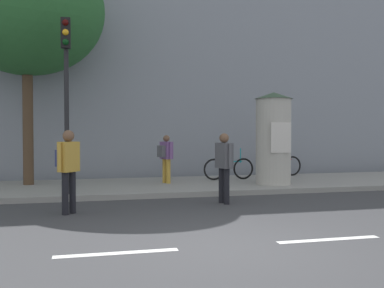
{
  "coord_description": "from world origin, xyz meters",
  "views": [
    {
      "loc": [
        -2.15,
        -6.41,
        1.77
      ],
      "look_at": [
        -0.11,
        2.0,
        1.52
      ],
      "focal_mm": 41.19,
      "sensor_mm": 36.0,
      "label": 1
    }
  ],
  "objects_px": {
    "street_tree": "(27,10)",
    "pedestrian_in_light_jacket": "(166,155)",
    "bicycle_leaning": "(280,165)",
    "poster_column": "(273,138)",
    "pedestrian_with_backpack": "(68,164)",
    "pedestrian_in_red_top": "(224,162)",
    "traffic_light": "(66,77)",
    "bicycle_upright": "(229,168)"
  },
  "relations": [
    {
      "from": "traffic_light",
      "to": "street_tree",
      "type": "height_order",
      "value": "street_tree"
    },
    {
      "from": "poster_column",
      "to": "bicycle_upright",
      "type": "xyz_separation_m",
      "value": [
        -0.94,
        1.49,
        -1.04
      ]
    },
    {
      "from": "pedestrian_in_light_jacket",
      "to": "bicycle_upright",
      "type": "height_order",
      "value": "pedestrian_in_light_jacket"
    },
    {
      "from": "bicycle_upright",
      "to": "pedestrian_in_light_jacket",
      "type": "bearing_deg",
      "value": -168.08
    },
    {
      "from": "pedestrian_in_red_top",
      "to": "bicycle_leaning",
      "type": "relative_size",
      "value": 0.98
    },
    {
      "from": "pedestrian_with_backpack",
      "to": "traffic_light",
      "type": "bearing_deg",
      "value": 92.92
    },
    {
      "from": "pedestrian_in_red_top",
      "to": "bicycle_upright",
      "type": "height_order",
      "value": "pedestrian_in_red_top"
    },
    {
      "from": "poster_column",
      "to": "pedestrian_with_backpack",
      "type": "height_order",
      "value": "poster_column"
    },
    {
      "from": "pedestrian_in_red_top",
      "to": "pedestrian_in_light_jacket",
      "type": "distance_m",
      "value": 3.39
    },
    {
      "from": "street_tree",
      "to": "bicycle_upright",
      "type": "xyz_separation_m",
      "value": [
        6.37,
        -0.16,
        -4.9
      ]
    },
    {
      "from": "poster_column",
      "to": "pedestrian_in_red_top",
      "type": "xyz_separation_m",
      "value": [
        -2.32,
        -2.26,
        -0.55
      ]
    },
    {
      "from": "traffic_light",
      "to": "bicycle_upright",
      "type": "relative_size",
      "value": 2.53
    },
    {
      "from": "pedestrian_in_light_jacket",
      "to": "pedestrian_in_red_top",
      "type": "bearing_deg",
      "value": -75.37
    },
    {
      "from": "traffic_light",
      "to": "bicycle_leaning",
      "type": "relative_size",
      "value": 2.54
    },
    {
      "from": "pedestrian_with_backpack",
      "to": "bicycle_upright",
      "type": "distance_m",
      "value": 6.63
    },
    {
      "from": "traffic_light",
      "to": "poster_column",
      "type": "distance_m",
      "value": 6.34
    },
    {
      "from": "traffic_light",
      "to": "bicycle_upright",
      "type": "height_order",
      "value": "traffic_light"
    },
    {
      "from": "traffic_light",
      "to": "street_tree",
      "type": "xyz_separation_m",
      "value": [
        -1.23,
        2.52,
        2.29
      ]
    },
    {
      "from": "pedestrian_with_backpack",
      "to": "pedestrian_in_red_top",
      "type": "distance_m",
      "value": 3.7
    },
    {
      "from": "traffic_light",
      "to": "bicycle_leaning",
      "type": "xyz_separation_m",
      "value": [
        7.32,
        3.02,
        -2.61
      ]
    },
    {
      "from": "poster_column",
      "to": "pedestrian_in_light_jacket",
      "type": "height_order",
      "value": "poster_column"
    },
    {
      "from": "pedestrian_with_backpack",
      "to": "bicycle_leaning",
      "type": "distance_m",
      "value": 8.75
    },
    {
      "from": "pedestrian_with_backpack",
      "to": "bicycle_leaning",
      "type": "bearing_deg",
      "value": 34.25
    },
    {
      "from": "pedestrian_with_backpack",
      "to": "bicycle_leaning",
      "type": "height_order",
      "value": "pedestrian_with_backpack"
    },
    {
      "from": "pedestrian_in_red_top",
      "to": "traffic_light",
      "type": "bearing_deg",
      "value": 159.78
    },
    {
      "from": "traffic_light",
      "to": "bicycle_upright",
      "type": "bearing_deg",
      "value": 24.72
    },
    {
      "from": "street_tree",
      "to": "pedestrian_in_light_jacket",
      "type": "height_order",
      "value": "street_tree"
    },
    {
      "from": "street_tree",
      "to": "bicycle_leaning",
      "type": "bearing_deg",
      "value": 3.3
    },
    {
      "from": "bicycle_leaning",
      "to": "pedestrian_with_backpack",
      "type": "bearing_deg",
      "value": -145.75
    },
    {
      "from": "pedestrian_in_red_top",
      "to": "pedestrian_with_backpack",
      "type": "bearing_deg",
      "value": -172.07
    },
    {
      "from": "traffic_light",
      "to": "pedestrian_in_red_top",
      "type": "height_order",
      "value": "traffic_light"
    },
    {
      "from": "pedestrian_in_red_top",
      "to": "bicycle_upright",
      "type": "relative_size",
      "value": 0.98
    },
    {
      "from": "pedestrian_with_backpack",
      "to": "street_tree",
      "type": "bearing_deg",
      "value": 106.7
    },
    {
      "from": "traffic_light",
      "to": "bicycle_leaning",
      "type": "distance_m",
      "value": 8.33
    },
    {
      "from": "poster_column",
      "to": "bicycle_upright",
      "type": "relative_size",
      "value": 1.59
    },
    {
      "from": "pedestrian_in_light_jacket",
      "to": "bicycle_upright",
      "type": "bearing_deg",
      "value": 11.92
    },
    {
      "from": "bicycle_upright",
      "to": "pedestrian_with_backpack",
      "type": "bearing_deg",
      "value": -139.78
    },
    {
      "from": "traffic_light",
      "to": "pedestrian_in_red_top",
      "type": "bearing_deg",
      "value": -20.22
    },
    {
      "from": "pedestrian_with_backpack",
      "to": "pedestrian_in_light_jacket",
      "type": "height_order",
      "value": "pedestrian_with_backpack"
    },
    {
      "from": "pedestrian_in_light_jacket",
      "to": "bicycle_upright",
      "type": "distance_m",
      "value": 2.33
    },
    {
      "from": "pedestrian_in_red_top",
      "to": "bicycle_leaning",
      "type": "xyz_separation_m",
      "value": [
        3.55,
        4.41,
        -0.49
      ]
    },
    {
      "from": "traffic_light",
      "to": "pedestrian_with_backpack",
      "type": "height_order",
      "value": "traffic_light"
    }
  ]
}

